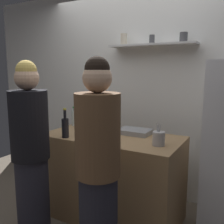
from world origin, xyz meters
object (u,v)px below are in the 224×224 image
Objects in this scene: wine_bottle_pale_glass at (85,115)px; water_bottle_plastic at (75,117)px; wine_bottle_dark_glass at (65,127)px; person_blonde at (31,154)px; person_brown_jacket at (98,170)px; utensil_holder at (159,138)px; baking_pan at (135,132)px.

water_bottle_plastic is at bearing -132.60° from wine_bottle_pale_glass.
water_bottle_plastic is (-0.26, 0.50, -0.01)m from wine_bottle_dark_glass.
person_brown_jacket is at bearing 172.65° from person_blonde.
wine_bottle_pale_glass reaches higher than utensil_holder.
water_bottle_plastic is 1.31m from person_brown_jacket.
person_brown_jacket reaches higher than water_bottle_plastic.
wine_bottle_dark_glass is at bearing -139.26° from baking_pan.
person_brown_jacket is 1.01× the size of person_blonde.
person_brown_jacket reaches higher than wine_bottle_pale_glass.
utensil_holder is at bearing -14.53° from water_bottle_plastic.
wine_bottle_dark_glass reaches higher than water_bottle_plastic.
water_bottle_plastic reaches higher than baking_pan.
wine_bottle_pale_glass reaches higher than baking_pan.
wine_bottle_pale_glass is 0.62m from wine_bottle_dark_glass.
wine_bottle_pale_glass is 1.00m from person_blonde.
wine_bottle_pale_glass is (-1.09, 0.40, 0.06)m from utensil_holder.
baking_pan is at bearing 142.59° from utensil_holder.
wine_bottle_pale_glass is at bearing -89.44° from person_blonde.
wine_bottle_dark_glass is at bearing 131.07° from person_brown_jacket.
utensil_holder is at bearing 12.06° from wine_bottle_dark_glass.
person_brown_jacket reaches higher than baking_pan.
water_bottle_plastic is at bearing 117.56° from wine_bottle_dark_glass.
water_bottle_plastic reaches higher than utensil_holder.
person_brown_jacket reaches higher than wine_bottle_dark_glass.
wine_bottle_dark_glass reaches higher than utensil_holder.
person_brown_jacket is at bearing -83.24° from baking_pan.
water_bottle_plastic is (-0.81, 0.03, 0.08)m from baking_pan.
wine_bottle_pale_glass is 1.33m from person_brown_jacket.
utensil_holder is 0.67× the size of wine_bottle_pale_glass.
wine_bottle_dark_glass reaches higher than baking_pan.
person_brown_jacket is (-0.26, -0.62, -0.13)m from utensil_holder.
person_brown_jacket is at bearing -50.63° from wine_bottle_pale_glass.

